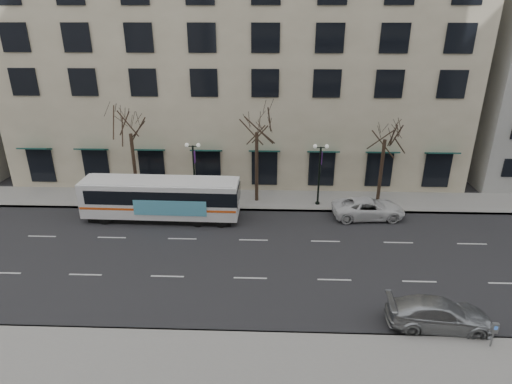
{
  "coord_description": "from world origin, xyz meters",
  "views": [
    {
      "loc": [
        1.11,
        -23.75,
        14.73
      ],
      "look_at": [
        0.21,
        1.46,
        4.0
      ],
      "focal_mm": 30.0,
      "sensor_mm": 36.0,
      "label": 1
    }
  ],
  "objects_px": {
    "city_bus": "(162,198)",
    "pay_station": "(494,330)",
    "lamp_post_left": "(194,170)",
    "tree_far_right": "(386,128)",
    "tree_far_left": "(129,122)",
    "lamp_post_right": "(319,172)",
    "silver_car": "(439,314)",
    "white_pickup": "(368,208)",
    "tree_far_mid": "(257,120)"
  },
  "relations": [
    {
      "from": "tree_far_right",
      "to": "white_pickup",
      "type": "distance_m",
      "value": 6.37
    },
    {
      "from": "tree_far_left",
      "to": "lamp_post_right",
      "type": "bearing_deg",
      "value": -2.29
    },
    {
      "from": "city_bus",
      "to": "tree_far_left",
      "type": "bearing_deg",
      "value": 132.4
    },
    {
      "from": "tree_far_right",
      "to": "city_bus",
      "type": "bearing_deg",
      "value": -168.66
    },
    {
      "from": "white_pickup",
      "to": "pay_station",
      "type": "distance_m",
      "value": 14.17
    },
    {
      "from": "tree_far_right",
      "to": "pay_station",
      "type": "xyz_separation_m",
      "value": [
        1.6,
        -16.46,
        -5.31
      ]
    },
    {
      "from": "tree_far_left",
      "to": "silver_car",
      "type": "bearing_deg",
      "value": -37.31
    },
    {
      "from": "lamp_post_left",
      "to": "lamp_post_right",
      "type": "height_order",
      "value": "same"
    },
    {
      "from": "tree_far_left",
      "to": "white_pickup",
      "type": "xyz_separation_m",
      "value": [
        18.67,
        -2.6,
        -5.94
      ]
    },
    {
      "from": "lamp_post_right",
      "to": "white_pickup",
      "type": "height_order",
      "value": "lamp_post_right"
    },
    {
      "from": "tree_far_mid",
      "to": "silver_car",
      "type": "distance_m",
      "value": 18.84
    },
    {
      "from": "pay_station",
      "to": "white_pickup",
      "type": "bearing_deg",
      "value": 108.98
    },
    {
      "from": "silver_car",
      "to": "pay_station",
      "type": "relative_size",
      "value": 3.89
    },
    {
      "from": "tree_far_left",
      "to": "pay_station",
      "type": "xyz_separation_m",
      "value": [
        21.6,
        -16.46,
        -5.59
      ]
    },
    {
      "from": "city_bus",
      "to": "pay_station",
      "type": "bearing_deg",
      "value": -33.79
    },
    {
      "from": "tree_far_left",
      "to": "pay_station",
      "type": "height_order",
      "value": "tree_far_left"
    },
    {
      "from": "tree_far_mid",
      "to": "silver_car",
      "type": "relative_size",
      "value": 1.66
    },
    {
      "from": "silver_car",
      "to": "pay_station",
      "type": "height_order",
      "value": "silver_car"
    },
    {
      "from": "city_bus",
      "to": "silver_car",
      "type": "bearing_deg",
      "value": -33.5
    },
    {
      "from": "tree_far_mid",
      "to": "tree_far_right",
      "type": "bearing_deg",
      "value": -0.0
    },
    {
      "from": "tree_far_left",
      "to": "lamp_post_right",
      "type": "relative_size",
      "value": 1.6
    },
    {
      "from": "tree_far_right",
      "to": "white_pickup",
      "type": "bearing_deg",
      "value": -117.1
    },
    {
      "from": "tree_far_right",
      "to": "lamp_post_left",
      "type": "xyz_separation_m",
      "value": [
        -14.99,
        -0.6,
        -3.48
      ]
    },
    {
      "from": "lamp_post_right",
      "to": "white_pickup",
      "type": "distance_m",
      "value": 4.71
    },
    {
      "from": "silver_car",
      "to": "tree_far_right",
      "type": "bearing_deg",
      "value": 1.88
    },
    {
      "from": "tree_far_left",
      "to": "city_bus",
      "type": "bearing_deg",
      "value": -48.85
    },
    {
      "from": "tree_far_mid",
      "to": "white_pickup",
      "type": "relative_size",
      "value": 1.56
    },
    {
      "from": "tree_far_right",
      "to": "lamp_post_left",
      "type": "bearing_deg",
      "value": -177.71
    },
    {
      "from": "tree_far_left",
      "to": "lamp_post_left",
      "type": "height_order",
      "value": "tree_far_left"
    },
    {
      "from": "city_bus",
      "to": "white_pickup",
      "type": "xyz_separation_m",
      "value": [
        15.69,
        0.81,
        -0.98
      ]
    },
    {
      "from": "silver_car",
      "to": "white_pickup",
      "type": "distance_m",
      "value": 12.41
    },
    {
      "from": "tree_far_left",
      "to": "city_bus",
      "type": "xyz_separation_m",
      "value": [
        2.98,
        -3.41,
        -4.96
      ]
    },
    {
      "from": "tree_far_left",
      "to": "tree_far_mid",
      "type": "relative_size",
      "value": 0.98
    },
    {
      "from": "city_bus",
      "to": "pay_station",
      "type": "distance_m",
      "value": 22.74
    },
    {
      "from": "tree_far_mid",
      "to": "silver_car",
      "type": "xyz_separation_m",
      "value": [
        9.64,
        -14.97,
        -6.16
      ]
    },
    {
      "from": "lamp_post_left",
      "to": "tree_far_right",
      "type": "bearing_deg",
      "value": 2.29
    },
    {
      "from": "tree_far_mid",
      "to": "tree_far_left",
      "type": "bearing_deg",
      "value": -180.0
    },
    {
      "from": "pay_station",
      "to": "city_bus",
      "type": "bearing_deg",
      "value": 152.02
    },
    {
      "from": "lamp_post_left",
      "to": "white_pickup",
      "type": "height_order",
      "value": "lamp_post_left"
    },
    {
      "from": "tree_far_right",
      "to": "lamp_post_right",
      "type": "height_order",
      "value": "tree_far_right"
    },
    {
      "from": "lamp_post_left",
      "to": "white_pickup",
      "type": "bearing_deg",
      "value": -8.33
    },
    {
      "from": "tree_far_right",
      "to": "pay_station",
      "type": "height_order",
      "value": "tree_far_right"
    },
    {
      "from": "lamp_post_left",
      "to": "silver_car",
      "type": "distance_m",
      "value": 20.63
    },
    {
      "from": "tree_far_mid",
      "to": "tree_far_right",
      "type": "height_order",
      "value": "tree_far_mid"
    },
    {
      "from": "silver_car",
      "to": "white_pickup",
      "type": "bearing_deg",
      "value": 7.75
    },
    {
      "from": "tree_far_left",
      "to": "tree_far_right",
      "type": "relative_size",
      "value": 1.03
    },
    {
      "from": "lamp_post_right",
      "to": "pay_station",
      "type": "xyz_separation_m",
      "value": [
        6.59,
        -15.86,
        -1.84
      ]
    },
    {
      "from": "tree_far_mid",
      "to": "pay_station",
      "type": "distance_m",
      "value": 20.96
    },
    {
      "from": "silver_car",
      "to": "white_pickup",
      "type": "relative_size",
      "value": 0.94
    },
    {
      "from": "tree_far_mid",
      "to": "tree_far_right",
      "type": "distance_m",
      "value": 10.01
    }
  ]
}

